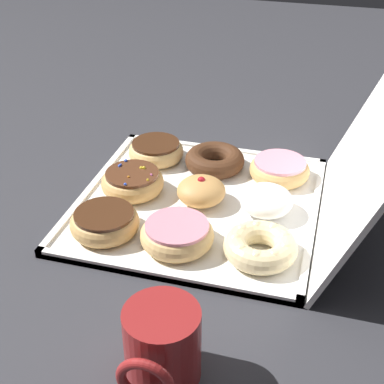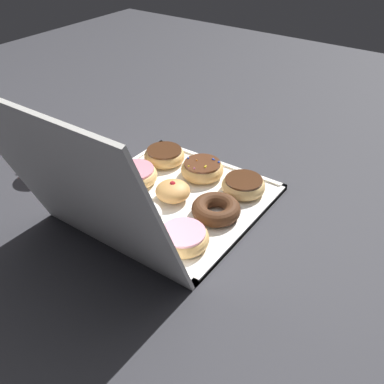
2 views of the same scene
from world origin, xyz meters
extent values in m
plane|color=#333338|center=(0.00, 0.00, 0.00)|extent=(3.00, 3.00, 0.00)
cube|color=white|center=(0.00, 0.00, 0.01)|extent=(0.41, 0.41, 0.01)
cube|color=white|center=(0.00, -0.20, 0.01)|extent=(0.41, 0.01, 0.01)
cube|color=white|center=(0.00, 0.20, 0.01)|extent=(0.41, 0.01, 0.01)
cube|color=white|center=(-0.20, 0.00, 0.01)|extent=(0.01, 0.41, 0.01)
cube|color=white|center=(0.20, 0.00, 0.01)|extent=(0.01, 0.41, 0.01)
cube|color=white|center=(0.00, 0.29, 0.19)|extent=(0.41, 0.16, 0.39)
torus|color=#E5B770|center=(-0.13, -0.12, 0.03)|extent=(0.11, 0.11, 0.04)
cylinder|color=#472816|center=(-0.13, -0.12, 0.05)|extent=(0.09, 0.09, 0.01)
torus|color=tan|center=(0.00, -0.12, 0.03)|extent=(0.11, 0.11, 0.04)
cylinder|color=#59331E|center=(0.00, -0.12, 0.05)|extent=(0.10, 0.10, 0.01)
sphere|color=pink|center=(0.00, -0.09, 0.05)|extent=(0.00, 0.00, 0.00)
sphere|color=orange|center=(0.02, -0.12, 0.05)|extent=(0.00, 0.00, 0.00)
sphere|color=yellow|center=(0.02, -0.09, 0.05)|extent=(0.00, 0.00, 0.00)
sphere|color=yellow|center=(-0.02, -0.11, 0.05)|extent=(0.01, 0.01, 0.01)
sphere|color=blue|center=(-0.03, -0.15, 0.05)|extent=(0.01, 0.01, 0.01)
sphere|color=yellow|center=(-0.02, -0.11, 0.05)|extent=(0.01, 0.01, 0.01)
sphere|color=blue|center=(-0.01, -0.15, 0.05)|extent=(0.01, 0.01, 0.01)
sphere|color=blue|center=(-0.02, -0.15, 0.05)|extent=(0.00, 0.00, 0.00)
sphere|color=blue|center=(0.04, -0.12, 0.05)|extent=(0.01, 0.01, 0.01)
torus|color=tan|center=(0.13, -0.12, 0.03)|extent=(0.11, 0.11, 0.04)
cylinder|color=#472816|center=(0.13, -0.12, 0.05)|extent=(0.10, 0.10, 0.01)
torus|color=#472816|center=(-0.12, 0.00, 0.03)|extent=(0.12, 0.12, 0.04)
ellipsoid|color=tan|center=(0.00, 0.01, 0.03)|extent=(0.09, 0.09, 0.05)
sphere|color=#B21923|center=(0.00, 0.01, 0.05)|extent=(0.01, 0.01, 0.01)
torus|color=#E5B770|center=(0.13, 0.00, 0.03)|extent=(0.12, 0.12, 0.04)
cylinder|color=pink|center=(0.13, 0.00, 0.05)|extent=(0.10, 0.10, 0.01)
torus|color=tan|center=(-0.12, 0.13, 0.03)|extent=(0.11, 0.11, 0.04)
cylinder|color=pink|center=(-0.12, 0.13, 0.04)|extent=(0.10, 0.10, 0.01)
ellipsoid|color=white|center=(0.00, 0.12, 0.03)|extent=(0.09, 0.09, 0.05)
torus|color=beige|center=(0.12, 0.13, 0.03)|extent=(0.11, 0.11, 0.04)
sphere|color=beige|center=(0.16, 0.13, 0.04)|extent=(0.02, 0.02, 0.02)
sphere|color=beige|center=(0.15, 0.16, 0.04)|extent=(0.02, 0.02, 0.02)
sphere|color=beige|center=(0.13, 0.17, 0.04)|extent=(0.02, 0.02, 0.02)
sphere|color=beige|center=(0.10, 0.16, 0.04)|extent=(0.02, 0.02, 0.02)
sphere|color=beige|center=(0.09, 0.14, 0.04)|extent=(0.02, 0.02, 0.02)
sphere|color=beige|center=(0.09, 0.12, 0.04)|extent=(0.02, 0.02, 0.02)
sphere|color=beige|center=(0.10, 0.10, 0.04)|extent=(0.02, 0.02, 0.02)
sphere|color=beige|center=(0.13, 0.09, 0.04)|extent=(0.02, 0.02, 0.02)
sphere|color=beige|center=(0.15, 0.11, 0.04)|extent=(0.02, 0.02, 0.02)
cylinder|color=maroon|center=(0.36, 0.05, 0.05)|extent=(0.09, 0.09, 0.10)
cylinder|color=black|center=(0.36, 0.05, 0.09)|extent=(0.08, 0.08, 0.01)
torus|color=maroon|center=(0.42, 0.05, 0.06)|extent=(0.01, 0.07, 0.07)
camera|label=1|loc=(0.79, 0.21, 0.55)|focal=51.89mm
camera|label=2|loc=(-0.54, 0.68, 0.64)|focal=40.55mm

